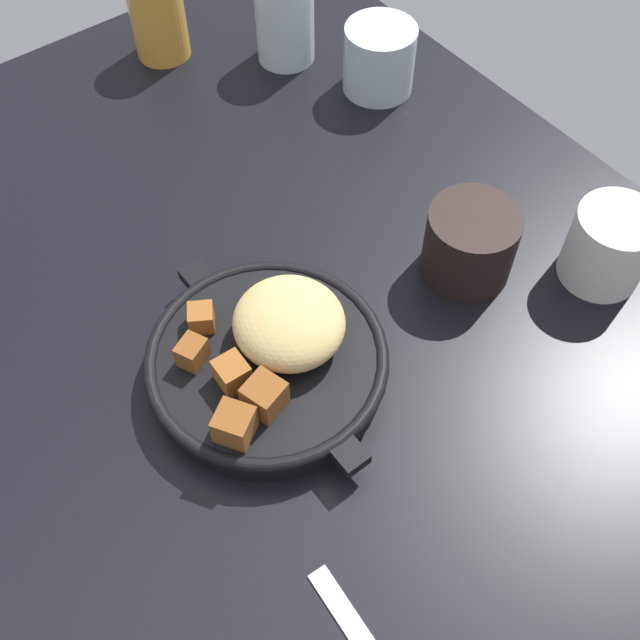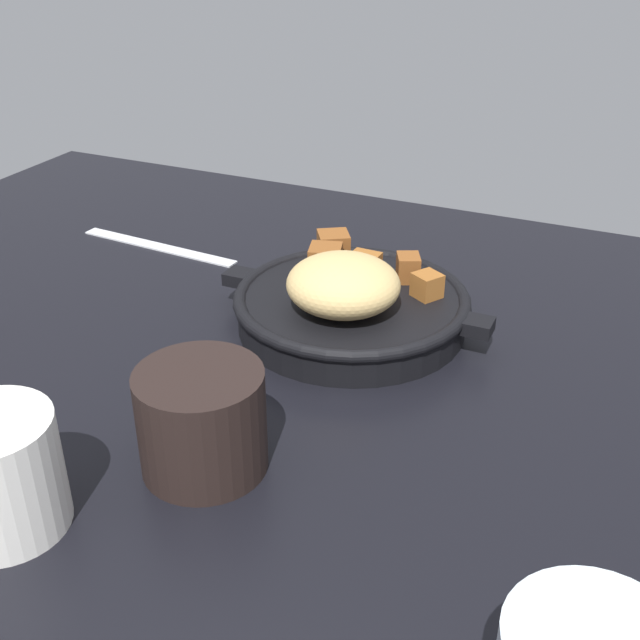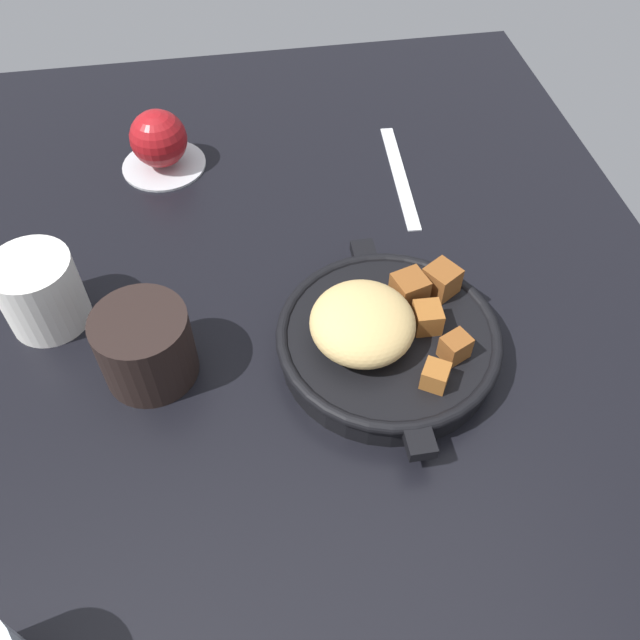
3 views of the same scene
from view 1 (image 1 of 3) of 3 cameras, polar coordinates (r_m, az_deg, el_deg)
name	(u,v)px [view 1 (image 1 of 3)]	position (r cm, az deg, el deg)	size (l,w,h in cm)	color
ground_plane	(333,361)	(71.45, 0.93, -3.04)	(115.72, 77.95, 2.40)	black
cast_iron_skillet	(270,357)	(67.18, -3.70, -2.72)	(25.52, 21.25, 7.93)	black
coffee_mug_dark	(468,242)	(74.85, 10.82, 5.68)	(8.74, 8.74, 7.45)	black
juice_glass_amber	(158,17)	(100.28, -11.86, 21.01)	(6.56, 6.56, 9.89)	gold
water_glass_tall	(285,20)	(97.78, -2.61, 21.25)	(6.97, 6.97, 10.25)	silver
ceramic_mug_white	(609,246)	(77.84, 20.51, 5.11)	(7.86, 7.86, 7.81)	silver
water_glass_short	(379,59)	(93.94, 4.39, 18.65)	(8.27, 8.27, 7.83)	silver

